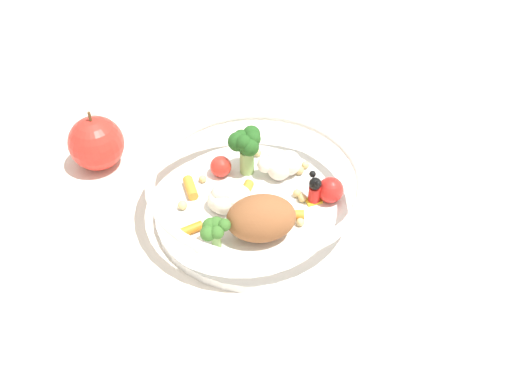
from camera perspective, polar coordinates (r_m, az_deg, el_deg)
The scene contains 3 objects.
ground_plane at distance 0.67m, azimuth 1.31°, elevation -1.32°, with size 2.40×2.40×0.00m, color silver.
food_container at distance 0.64m, azimuth 0.01°, elevation -0.08°, with size 0.24×0.24×0.07m.
loose_apple at distance 0.73m, azimuth -15.64°, elevation 4.71°, with size 0.07×0.07×0.08m.
Camera 1 is at (-0.06, -0.48, 0.47)m, focal length 40.13 mm.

